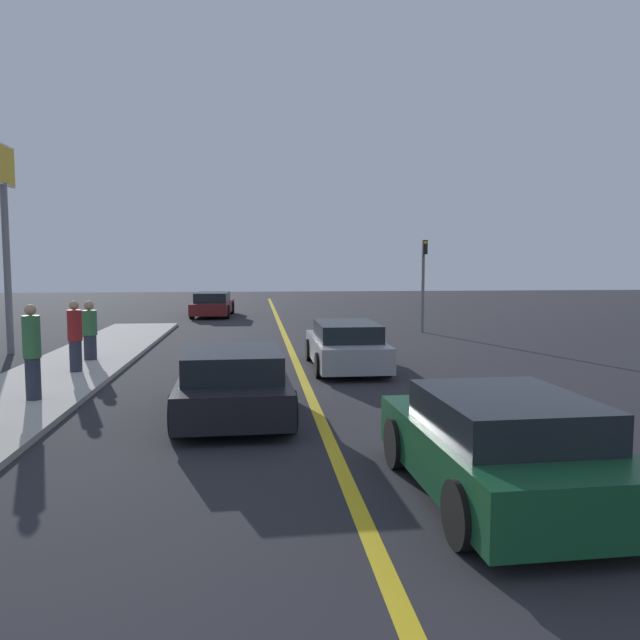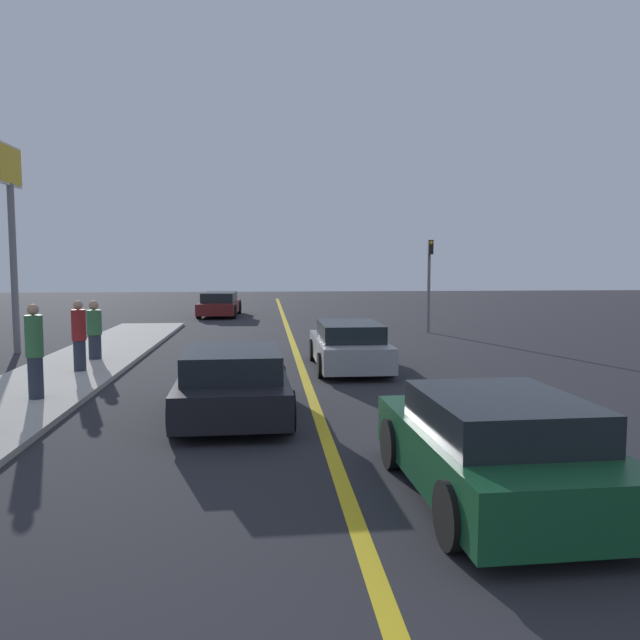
# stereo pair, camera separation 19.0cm
# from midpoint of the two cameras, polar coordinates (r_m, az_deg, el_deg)

# --- Properties ---
(road_center_line) EXTENTS (0.20, 60.00, 0.01)m
(road_center_line) POSITION_cam_midpoint_polar(r_m,az_deg,el_deg) (18.14, -2.71, -3.40)
(road_center_line) COLOR gold
(road_center_line) RESTS_ON ground_plane
(sidewalk_left) EXTENTS (2.66, 27.67, 0.11)m
(sidewalk_left) POSITION_cam_midpoint_polar(r_m,az_deg,el_deg) (14.78, -24.84, -5.66)
(sidewalk_left) COLOR #ADA89E
(sidewalk_left) RESTS_ON ground_plane
(car_near_right_lane) EXTENTS (2.09, 3.90, 1.25)m
(car_near_right_lane) POSITION_cam_midpoint_polar(r_m,az_deg,el_deg) (7.58, 15.46, -11.11)
(car_near_right_lane) COLOR #144728
(car_near_right_lane) RESTS_ON ground_plane
(car_ahead_center) EXTENTS (2.10, 3.99, 1.22)m
(car_ahead_center) POSITION_cam_midpoint_polar(r_m,az_deg,el_deg) (11.21, -8.39, -5.75)
(car_ahead_center) COLOR black
(car_ahead_center) RESTS_ON ground_plane
(car_far_distant) EXTENTS (1.84, 4.30, 1.21)m
(car_far_distant) POSITION_cam_midpoint_polar(r_m,az_deg,el_deg) (16.15, 2.04, -2.37)
(car_far_distant) COLOR #9E9EA3
(car_far_distant) RESTS_ON ground_plane
(car_parked_left_lot) EXTENTS (2.09, 4.85, 1.24)m
(car_parked_left_lot) POSITION_cam_midpoint_polar(r_m,az_deg,el_deg) (32.42, -9.95, 1.41)
(car_parked_left_lot) COLOR maroon
(car_parked_left_lot) RESTS_ON ground_plane
(pedestrian_mid_group) EXTENTS (0.33, 0.33, 1.83)m
(pedestrian_mid_group) POSITION_cam_midpoint_polar(r_m,az_deg,el_deg) (13.15, -25.21, -2.64)
(pedestrian_mid_group) COLOR #282D3D
(pedestrian_mid_group) RESTS_ON sidewalk_left
(pedestrian_far_standing) EXTENTS (0.34, 0.34, 1.71)m
(pedestrian_far_standing) POSITION_cam_midpoint_polar(r_m,az_deg,el_deg) (16.15, -21.81, -1.38)
(pedestrian_far_standing) COLOR #282D3D
(pedestrian_far_standing) RESTS_ON sidewalk_left
(pedestrian_by_sign) EXTENTS (0.39, 0.39, 1.60)m
(pedestrian_by_sign) POSITION_cam_midpoint_polar(r_m,az_deg,el_deg) (18.01, -20.59, -0.92)
(pedestrian_by_sign) COLOR #282D3D
(pedestrian_by_sign) RESTS_ON sidewalk_left
(traffic_light) EXTENTS (0.18, 0.40, 3.61)m
(traffic_light) POSITION_cam_midpoint_polar(r_m,az_deg,el_deg) (24.69, 9.22, 4.05)
(traffic_light) COLOR slate
(traffic_light) RESTS_ON ground_plane
(roadside_sign) EXTENTS (0.20, 1.68, 6.21)m
(roadside_sign) POSITION_cam_midpoint_polar(r_m,az_deg,el_deg) (20.93, -27.16, 9.59)
(roadside_sign) COLOR slate
(roadside_sign) RESTS_ON ground_plane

